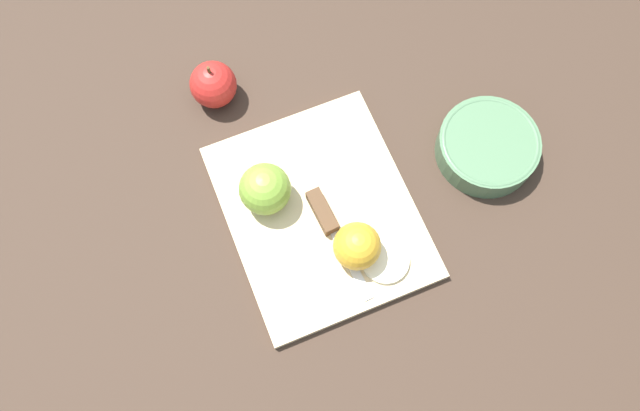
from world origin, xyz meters
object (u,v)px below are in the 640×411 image
at_px(knife, 325,218).
at_px(apple_whole, 213,85).
at_px(apple_half_right, 357,246).
at_px(bowl, 488,146).
at_px(apple_half_left, 265,189).

xyz_separation_m(knife, apple_whole, (-0.27, -0.05, 0.01)).
height_order(apple_half_right, apple_whole, apple_whole).
bearing_deg(bowl, knife, -93.38).
bearing_deg(apple_whole, bowl, 48.38).
bearing_deg(apple_whole, apple_half_right, 11.17).
xyz_separation_m(apple_half_right, bowl, (-0.05, 0.25, -0.02)).
xyz_separation_m(knife, bowl, (0.02, 0.27, -0.00)).
height_order(apple_whole, bowl, apple_whole).
relative_size(apple_half_left, bowl, 0.50).
height_order(apple_half_right, knife, apple_half_right).
relative_size(apple_half_right, apple_whole, 0.80).
bearing_deg(apple_half_left, bowl, -163.77).
distance_m(apple_half_right, bowl, 0.26).
height_order(apple_half_left, apple_whole, apple_half_left).
height_order(knife, bowl, bowl).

